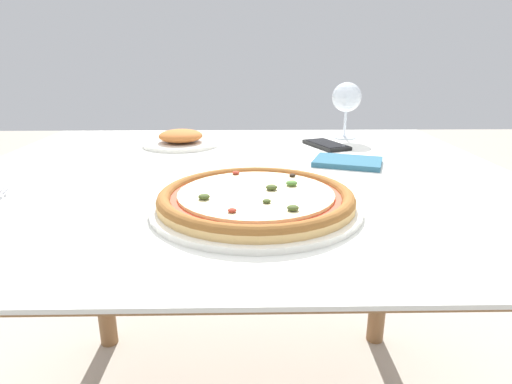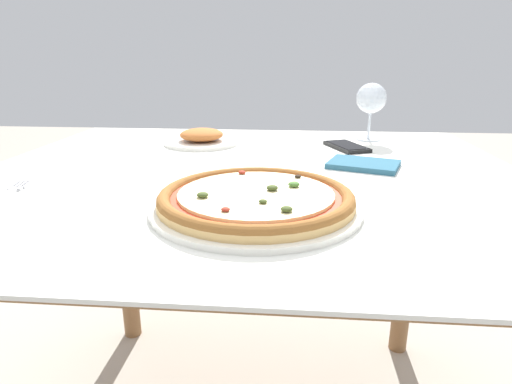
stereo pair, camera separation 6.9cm
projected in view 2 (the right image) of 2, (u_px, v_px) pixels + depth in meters
dining_table at (250, 210)px, 0.96m from camera, size 1.19×1.06×0.75m
pizza_plate at (256, 200)px, 0.69m from camera, size 0.34×0.34×0.04m
fork at (9, 194)px, 0.77m from camera, size 0.05×0.17×0.00m
wine_glass_far_left at (371, 100)px, 1.24m from camera, size 0.09×0.09×0.17m
cell_phone at (347, 146)px, 1.16m from camera, size 0.12×0.16×0.01m
side_plate at (202, 138)px, 1.21m from camera, size 0.21×0.21×0.04m
napkin_folded at (363, 164)px, 0.96m from camera, size 0.18×0.15×0.01m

